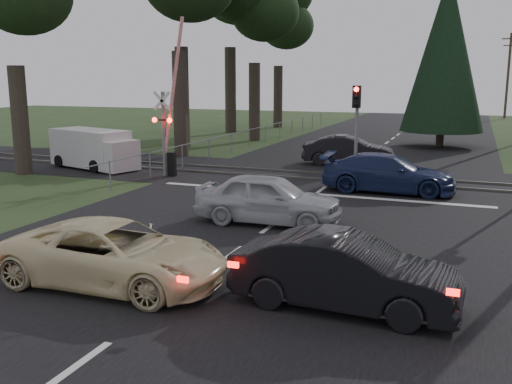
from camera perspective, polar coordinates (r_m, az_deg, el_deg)
The scene contains 19 objects.
ground at distance 14.55m, azimuth -2.57°, elevation -6.36°, with size 120.00×120.00×0.00m, color #283C1B.
road at distance 23.78m, azimuth 7.08°, elevation 0.60°, with size 14.00×100.00×0.01m, color black.
rail_corridor at distance 25.69m, azimuth 8.16°, elevation 1.38°, with size 120.00×8.00×0.01m, color black.
stop_line at distance 22.06m, azimuth 5.95°, elevation -0.21°, with size 13.00×0.35×0.00m, color silver.
rail_near at distance 24.91m, azimuth 7.75°, elevation 1.18°, with size 120.00×0.12×0.10m, color #59544C.
rail_far at distance 26.45m, azimuth 8.55°, elevation 1.76°, with size 120.00×0.12×0.10m, color #59544C.
crossing_signal at distance 25.99m, azimuth -8.77°, elevation 6.04°, with size 1.62×0.38×6.96m.
traffic_signal_center at distance 23.86m, azimuth 9.99°, elevation 7.34°, with size 0.32×0.48×4.10m.
utility_pole_far at distance 67.75m, azimuth 23.90°, elevation 10.73°, with size 1.80×0.26×9.00m.
euc_tree_c at distance 40.72m, azimuth -0.16°, elevation 18.59°, with size 6.00×6.00×13.20m.
euc_tree_e at distance 51.67m, azimuth 2.28°, elevation 17.06°, with size 6.00×6.00×13.20m.
conifer_tree at distance 38.77m, azimuth 18.41°, elevation 13.16°, with size 5.20×5.20×11.00m.
fence_left at distance 37.90m, azimuth 0.18°, elevation 4.71°, with size 0.10×36.00×1.20m, color slate, non-canonical shape.
cream_coupe at distance 12.73m, azimuth -13.96°, elevation -6.04°, with size 2.30×4.99×1.39m, color beige.
dark_hatchback at distance 11.26m, azimuth 8.89°, elevation -7.99°, with size 1.53×4.39×1.45m, color black.
silver_car at distance 17.48m, azimuth 1.26°, elevation -0.69°, with size 1.81×4.51×1.54m, color #AFB2B7.
blue_sedan at distance 22.86m, azimuth 13.07°, elevation 1.83°, with size 2.08×5.12×1.49m, color #19244D.
dark_car_far at distance 29.52m, azimuth 9.21°, elevation 4.11°, with size 1.58×4.54×1.50m, color black.
white_van at distance 29.04m, azimuth -15.79°, elevation 4.14°, with size 5.17×3.06×1.91m.
Camera 1 is at (5.55, -12.69, 4.44)m, focal length 40.00 mm.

